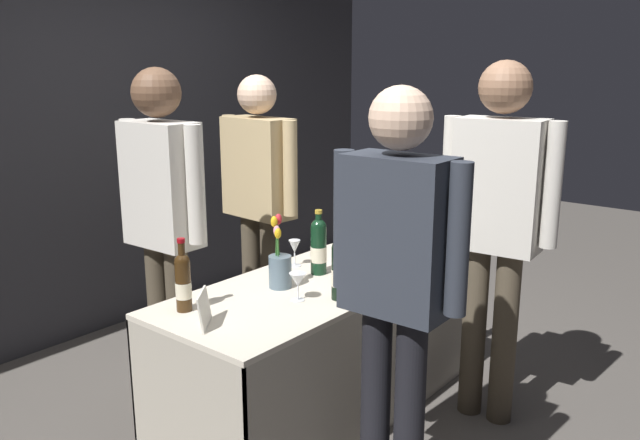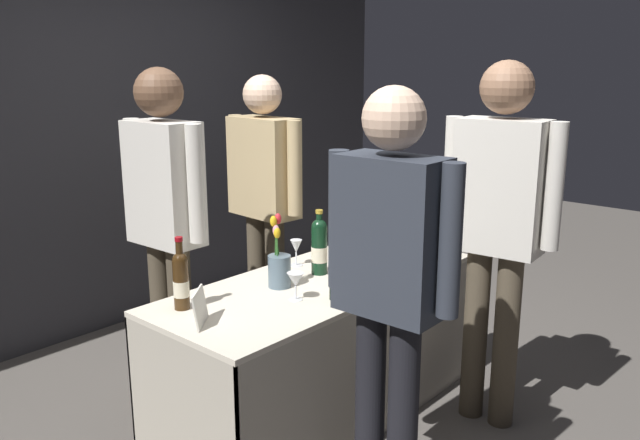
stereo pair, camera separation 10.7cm
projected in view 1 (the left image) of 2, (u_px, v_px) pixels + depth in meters
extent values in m
plane|color=#514C47|center=(320.00, 413.00, 3.33)|extent=(12.00, 12.00, 0.00)
cube|color=#2D2D33|center=(95.00, 148.00, 4.21)|extent=(5.41, 0.12, 2.42)
cube|color=beige|center=(320.00, 282.00, 3.16)|extent=(1.73, 0.71, 0.02)
cube|color=#ABA392|center=(378.00, 371.00, 3.04)|extent=(1.73, 0.01, 0.70)
cube|color=#ABA392|center=(270.00, 333.00, 3.47)|extent=(1.73, 0.01, 0.70)
cube|color=#ABA392|center=(185.00, 422.00, 2.61)|extent=(0.01, 0.71, 0.70)
cube|color=#ABA392|center=(410.00, 303.00, 3.89)|extent=(0.01, 0.71, 0.70)
cylinder|color=black|center=(382.00, 229.00, 3.67)|extent=(0.07, 0.07, 0.22)
sphere|color=black|center=(382.00, 210.00, 3.64)|extent=(0.06, 0.06, 0.06)
cylinder|color=black|center=(383.00, 203.00, 3.63)|extent=(0.03, 0.03, 0.09)
cylinder|color=maroon|center=(383.00, 194.00, 3.62)|extent=(0.03, 0.03, 0.02)
cylinder|color=beige|center=(382.00, 232.00, 3.68)|extent=(0.07, 0.07, 0.07)
cylinder|color=#38230F|center=(183.00, 286.00, 2.75)|extent=(0.07, 0.07, 0.22)
sphere|color=#38230F|center=(182.00, 262.00, 2.72)|extent=(0.07, 0.07, 0.07)
cylinder|color=#38230F|center=(182.00, 252.00, 2.71)|extent=(0.03, 0.03, 0.08)
cylinder|color=maroon|center=(181.00, 240.00, 2.70)|extent=(0.03, 0.03, 0.02)
cylinder|color=beige|center=(184.00, 290.00, 2.75)|extent=(0.07, 0.07, 0.07)
cylinder|color=black|center=(365.00, 223.00, 3.76)|extent=(0.07, 0.07, 0.24)
sphere|color=black|center=(365.00, 203.00, 3.73)|extent=(0.07, 0.07, 0.07)
cylinder|color=black|center=(365.00, 196.00, 3.72)|extent=(0.03, 0.03, 0.09)
cylinder|color=black|center=(366.00, 186.00, 3.71)|extent=(0.03, 0.03, 0.02)
cylinder|color=beige|center=(365.00, 227.00, 3.76)|extent=(0.07, 0.07, 0.08)
cylinder|color=black|center=(429.00, 230.00, 3.58)|extent=(0.07, 0.07, 0.25)
sphere|color=black|center=(430.00, 208.00, 3.55)|extent=(0.07, 0.07, 0.07)
cylinder|color=black|center=(431.00, 201.00, 3.55)|extent=(0.03, 0.03, 0.07)
cylinder|color=maroon|center=(431.00, 193.00, 3.53)|extent=(0.04, 0.04, 0.02)
cylinder|color=beige|center=(429.00, 234.00, 3.59)|extent=(0.07, 0.07, 0.08)
cylinder|color=black|center=(340.00, 273.00, 2.88)|extent=(0.08, 0.08, 0.24)
sphere|color=black|center=(340.00, 247.00, 2.85)|extent=(0.08, 0.08, 0.08)
cylinder|color=black|center=(340.00, 240.00, 2.84)|extent=(0.03, 0.03, 0.07)
cylinder|color=black|center=(340.00, 230.00, 2.83)|extent=(0.04, 0.04, 0.02)
cylinder|color=beige|center=(340.00, 277.00, 2.88)|extent=(0.08, 0.08, 0.08)
cylinder|color=black|center=(319.00, 250.00, 3.22)|extent=(0.08, 0.08, 0.24)
sphere|color=black|center=(319.00, 227.00, 3.20)|extent=(0.08, 0.08, 0.08)
cylinder|color=black|center=(319.00, 220.00, 3.19)|extent=(0.03, 0.03, 0.07)
cylinder|color=#B7932D|center=(319.00, 212.00, 3.18)|extent=(0.04, 0.04, 0.02)
cylinder|color=beige|center=(319.00, 254.00, 3.23)|extent=(0.08, 0.08, 0.08)
cylinder|color=silver|center=(376.00, 279.00, 3.16)|extent=(0.07, 0.07, 0.00)
cylinder|color=silver|center=(377.00, 271.00, 3.16)|extent=(0.01, 0.01, 0.08)
cone|color=silver|center=(377.00, 258.00, 3.14)|extent=(0.07, 0.07, 0.06)
cylinder|color=#590C19|center=(377.00, 261.00, 3.14)|extent=(0.04, 0.04, 0.02)
cylinder|color=silver|center=(298.00, 300.00, 2.89)|extent=(0.06, 0.06, 0.00)
cylinder|color=silver|center=(298.00, 293.00, 2.88)|extent=(0.01, 0.01, 0.06)
cone|color=silver|center=(298.00, 280.00, 2.87)|extent=(0.08, 0.08, 0.06)
cylinder|color=silver|center=(295.00, 265.00, 3.38)|extent=(0.07, 0.07, 0.00)
cylinder|color=silver|center=(295.00, 259.00, 3.37)|extent=(0.01, 0.01, 0.07)
cone|color=silver|center=(295.00, 246.00, 3.35)|extent=(0.06, 0.06, 0.07)
cylinder|color=slate|center=(280.00, 272.00, 3.04)|extent=(0.11, 0.11, 0.15)
cylinder|color=#38722D|center=(277.00, 245.00, 3.03)|extent=(0.02, 0.01, 0.25)
ellipsoid|color=red|center=(278.00, 219.00, 3.01)|extent=(0.03, 0.03, 0.05)
cylinder|color=#38722D|center=(278.00, 246.00, 3.02)|extent=(0.05, 0.01, 0.24)
ellipsoid|color=gold|center=(274.00, 222.00, 2.98)|extent=(0.03, 0.03, 0.05)
cylinder|color=#38722D|center=(278.00, 253.00, 3.01)|extent=(0.01, 0.01, 0.19)
ellipsoid|color=gold|center=(278.00, 233.00, 2.98)|extent=(0.03, 0.03, 0.05)
cylinder|color=#38722D|center=(276.00, 251.00, 3.02)|extent=(0.01, 0.03, 0.20)
ellipsoid|color=pink|center=(277.00, 231.00, 2.98)|extent=(0.03, 0.03, 0.05)
cube|color=silver|center=(204.00, 309.00, 2.59)|extent=(0.15, 0.13, 0.14)
cylinder|color=#4C4233|center=(160.00, 321.00, 3.40)|extent=(0.12, 0.12, 0.87)
cylinder|color=#4C4233|center=(180.00, 328.00, 3.31)|extent=(0.12, 0.12, 0.87)
cube|color=beige|center=(162.00, 184.00, 3.18)|extent=(0.22, 0.40, 0.61)
sphere|color=brown|center=(156.00, 92.00, 3.07)|extent=(0.24, 0.24, 0.24)
cylinder|color=beige|center=(131.00, 174.00, 3.32)|extent=(0.08, 0.08, 0.57)
cylinder|color=beige|center=(195.00, 185.00, 3.03)|extent=(0.08, 0.08, 0.57)
cylinder|color=#4C4233|center=(252.00, 278.00, 4.13)|extent=(0.12, 0.12, 0.84)
cylinder|color=#4C4233|center=(271.00, 284.00, 4.01)|extent=(0.12, 0.12, 0.84)
cube|color=tan|center=(259.00, 168.00, 3.89)|extent=(0.24, 0.47, 0.60)
sphere|color=beige|center=(257.00, 95.00, 3.79)|extent=(0.23, 0.23, 0.23)
cylinder|color=tan|center=(230.00, 159.00, 4.07)|extent=(0.08, 0.08, 0.55)
cylinder|color=tan|center=(290.00, 169.00, 3.71)|extent=(0.08, 0.08, 0.55)
cylinder|color=#4C4233|center=(504.00, 338.00, 3.18)|extent=(0.12, 0.12, 0.88)
cylinder|color=#4C4233|center=(474.00, 331.00, 3.26)|extent=(0.12, 0.12, 0.88)
cube|color=beige|center=(499.00, 185.00, 3.04)|extent=(0.25, 0.42, 0.63)
sphere|color=#8C664C|center=(505.00, 87.00, 2.93)|extent=(0.24, 0.24, 0.24)
cylinder|color=beige|center=(553.00, 185.00, 2.90)|extent=(0.08, 0.08, 0.58)
cylinder|color=beige|center=(450.00, 175.00, 3.17)|extent=(0.08, 0.08, 0.58)
cylinder|color=black|center=(409.00, 417.00, 2.51)|extent=(0.12, 0.12, 0.84)
cylinder|color=black|center=(376.00, 404.00, 2.61)|extent=(0.12, 0.12, 0.84)
cube|color=#2D333D|center=(397.00, 236.00, 2.39)|extent=(0.22, 0.40, 0.60)
sphere|color=beige|center=(401.00, 118.00, 2.29)|extent=(0.23, 0.23, 0.23)
cylinder|color=#2D333D|center=(458.00, 240.00, 2.24)|extent=(0.08, 0.08, 0.55)
cylinder|color=#2D333D|center=(344.00, 220.00, 2.53)|extent=(0.08, 0.08, 0.55)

